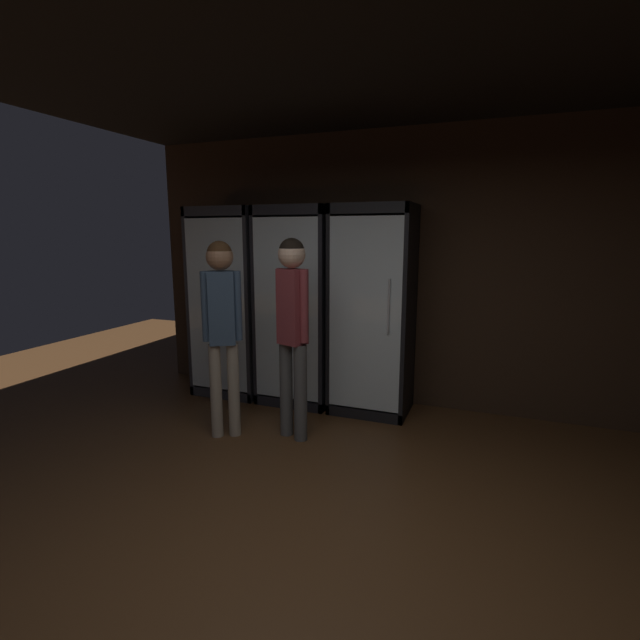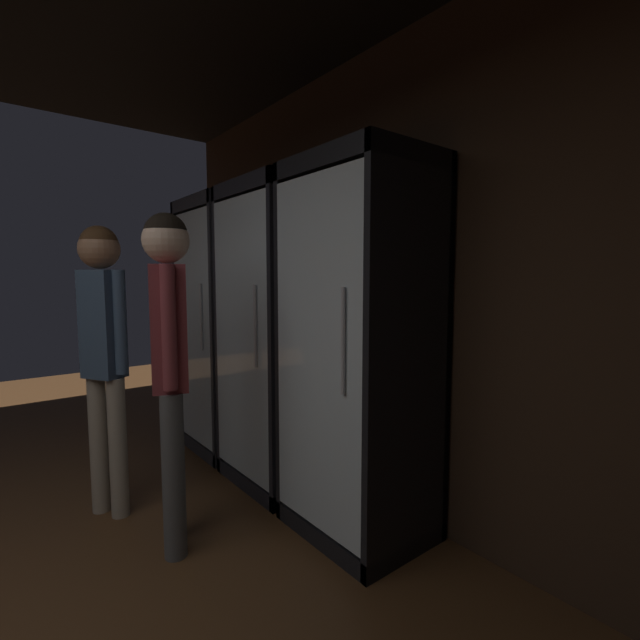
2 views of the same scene
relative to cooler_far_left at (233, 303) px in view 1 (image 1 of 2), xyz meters
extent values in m
plane|color=#51331C|center=(1.97, -2.72, -1.01)|extent=(12.00, 12.00, 0.00)
cube|color=#382619|center=(1.97, 0.31, 0.39)|extent=(6.00, 0.06, 2.80)
cube|color=black|center=(1.97, -1.72, 1.82)|extent=(6.00, 8.00, 0.06)
cube|color=#2B2B30|center=(0.00, 0.24, 0.02)|extent=(0.77, 0.04, 2.05)
cube|color=#2B2B30|center=(-0.36, -0.04, 0.02)|extent=(0.04, 0.60, 2.05)
cube|color=#2B2B30|center=(0.36, -0.04, 0.02)|extent=(0.04, 0.60, 2.05)
cube|color=#2B2B30|center=(0.00, -0.04, 1.00)|extent=(0.77, 0.60, 0.10)
cube|color=#2B2B30|center=(0.00, -0.04, -0.96)|extent=(0.77, 0.60, 0.10)
cube|color=white|center=(0.00, 0.21, 0.02)|extent=(0.69, 0.02, 1.81)
cube|color=silver|center=(0.00, -0.34, 0.02)|extent=(0.69, 0.02, 1.81)
cylinder|color=#B2B2B7|center=(0.23, -0.36, 0.12)|extent=(0.02, 0.02, 0.50)
cube|color=silver|center=(0.00, -0.04, -0.89)|extent=(0.67, 0.52, 0.02)
cylinder|color=#9EAD99|center=(-0.22, -0.09, -0.77)|extent=(0.08, 0.08, 0.23)
cylinder|color=#9EAD99|center=(-0.22, -0.09, -0.60)|extent=(0.03, 0.03, 0.10)
cylinder|color=white|center=(-0.22, -0.09, -0.76)|extent=(0.08, 0.08, 0.08)
cylinder|color=#9EAD99|center=(0.00, -0.05, -0.77)|extent=(0.07, 0.07, 0.22)
cylinder|color=#9EAD99|center=(0.00, -0.05, -0.61)|extent=(0.03, 0.03, 0.09)
cylinder|color=beige|center=(0.00, -0.05, -0.76)|extent=(0.07, 0.07, 0.08)
cylinder|color=#336B38|center=(0.23, -0.01, -0.79)|extent=(0.08, 0.08, 0.18)
cylinder|color=#336B38|center=(0.23, -0.01, -0.65)|extent=(0.03, 0.03, 0.09)
cylinder|color=#2D2D33|center=(0.23, -0.01, -0.81)|extent=(0.08, 0.08, 0.06)
cube|color=silver|center=(0.00, -0.04, -0.44)|extent=(0.67, 0.52, 0.02)
cylinder|color=black|center=(-0.25, -0.05, -0.31)|extent=(0.07, 0.07, 0.23)
cylinder|color=black|center=(-0.25, -0.05, -0.16)|extent=(0.03, 0.03, 0.09)
cylinder|color=tan|center=(-0.25, -0.05, -0.34)|extent=(0.07, 0.07, 0.06)
cylinder|color=brown|center=(-0.08, -0.05, -0.33)|extent=(0.06, 0.06, 0.19)
cylinder|color=brown|center=(-0.08, -0.05, -0.20)|extent=(0.02, 0.02, 0.08)
cylinder|color=white|center=(-0.08, -0.05, -0.35)|extent=(0.06, 0.06, 0.05)
cylinder|color=#336B38|center=(0.08, -0.07, -0.32)|extent=(0.06, 0.06, 0.22)
cylinder|color=#336B38|center=(0.08, -0.07, -0.17)|extent=(0.02, 0.02, 0.09)
cylinder|color=#B2332D|center=(0.08, -0.07, -0.34)|extent=(0.06, 0.06, 0.08)
cylinder|color=gray|center=(0.25, -0.02, -0.32)|extent=(0.08, 0.08, 0.21)
cylinder|color=gray|center=(0.25, -0.02, -0.18)|extent=(0.03, 0.03, 0.08)
cylinder|color=tan|center=(0.25, -0.02, -0.34)|extent=(0.08, 0.08, 0.07)
cube|color=silver|center=(0.00, -0.04, 0.01)|extent=(0.67, 0.52, 0.02)
cylinder|color=gray|center=(-0.17, -0.05, 0.14)|extent=(0.08, 0.08, 0.23)
cylinder|color=gray|center=(-0.17, -0.05, 0.29)|extent=(0.03, 0.03, 0.08)
cylinder|color=#2D2D33|center=(-0.17, -0.05, 0.12)|extent=(0.08, 0.08, 0.08)
cylinder|color=#9EAD99|center=(0.16, -0.01, 0.13)|extent=(0.06, 0.06, 0.21)
cylinder|color=#9EAD99|center=(0.16, -0.01, 0.27)|extent=(0.02, 0.02, 0.07)
cylinder|color=#2D2D33|center=(0.16, -0.01, 0.11)|extent=(0.06, 0.06, 0.06)
cube|color=silver|center=(0.00, -0.04, 0.47)|extent=(0.67, 0.52, 0.02)
cylinder|color=black|center=(-0.24, -0.06, 0.58)|extent=(0.08, 0.08, 0.21)
cylinder|color=black|center=(-0.24, -0.06, 0.73)|extent=(0.03, 0.03, 0.10)
cylinder|color=tan|center=(-0.24, -0.06, 0.57)|extent=(0.08, 0.08, 0.08)
cylinder|color=brown|center=(-0.09, -0.01, 0.58)|extent=(0.08, 0.08, 0.22)
cylinder|color=brown|center=(-0.09, -0.01, 0.74)|extent=(0.03, 0.03, 0.09)
cylinder|color=beige|center=(-0.09, -0.01, 0.58)|extent=(0.08, 0.08, 0.08)
cylinder|color=#194723|center=(0.09, -0.05, 0.56)|extent=(0.07, 0.07, 0.18)
cylinder|color=#194723|center=(0.09, -0.05, 0.69)|extent=(0.02, 0.02, 0.08)
cylinder|color=tan|center=(0.09, -0.05, 0.56)|extent=(0.07, 0.07, 0.06)
cylinder|color=#336B38|center=(0.24, -0.09, 0.59)|extent=(0.07, 0.07, 0.23)
cylinder|color=#336B38|center=(0.24, -0.09, 0.73)|extent=(0.03, 0.03, 0.07)
cylinder|color=tan|center=(0.24, -0.09, 0.58)|extent=(0.08, 0.08, 0.09)
cube|color=black|center=(0.81, 0.24, 0.02)|extent=(0.77, 0.04, 2.05)
cube|color=black|center=(0.44, -0.04, 0.02)|extent=(0.04, 0.60, 2.05)
cube|color=black|center=(1.17, -0.04, 0.02)|extent=(0.04, 0.60, 2.05)
cube|color=black|center=(0.81, -0.04, 1.00)|extent=(0.77, 0.60, 0.10)
cube|color=black|center=(0.81, -0.04, -0.96)|extent=(0.77, 0.60, 0.10)
cube|color=white|center=(0.81, 0.21, 0.02)|extent=(0.69, 0.02, 1.81)
cube|color=silver|center=(0.81, -0.34, 0.02)|extent=(0.69, 0.02, 1.81)
cylinder|color=#B2B2B7|center=(1.04, -0.36, 0.12)|extent=(0.02, 0.02, 0.50)
cube|color=silver|center=(0.81, -0.04, -0.89)|extent=(0.67, 0.52, 0.02)
cylinder|color=#9EAD99|center=(0.55, -0.08, -0.76)|extent=(0.07, 0.07, 0.23)
cylinder|color=#9EAD99|center=(0.55, -0.08, -0.61)|extent=(0.02, 0.02, 0.07)
cylinder|color=beige|center=(0.55, -0.08, -0.80)|extent=(0.07, 0.07, 0.08)
cylinder|color=brown|center=(0.72, -0.04, -0.76)|extent=(0.07, 0.07, 0.24)
cylinder|color=brown|center=(0.72, -0.04, -0.61)|extent=(0.03, 0.03, 0.07)
cylinder|color=tan|center=(0.72, -0.04, -0.79)|extent=(0.08, 0.08, 0.07)
cylinder|color=#194723|center=(0.89, -0.01, -0.78)|extent=(0.06, 0.06, 0.20)
cylinder|color=#194723|center=(0.89, -0.01, -0.63)|extent=(0.02, 0.02, 0.09)
cylinder|color=#2D2D33|center=(0.89, -0.01, -0.78)|extent=(0.07, 0.07, 0.07)
cylinder|color=#9EAD99|center=(1.06, -0.07, -0.76)|extent=(0.08, 0.08, 0.23)
cylinder|color=#9EAD99|center=(1.06, -0.07, -0.61)|extent=(0.03, 0.03, 0.07)
cylinder|color=#B2332D|center=(1.06, -0.07, -0.77)|extent=(0.08, 0.08, 0.06)
cube|color=silver|center=(0.81, -0.04, -0.44)|extent=(0.67, 0.52, 0.02)
cylinder|color=#336B38|center=(0.64, -0.02, -0.33)|extent=(0.06, 0.06, 0.20)
cylinder|color=#336B38|center=(0.64, -0.02, -0.20)|extent=(0.02, 0.02, 0.06)
cylinder|color=tan|center=(0.64, -0.02, -0.32)|extent=(0.07, 0.07, 0.06)
cylinder|color=gray|center=(0.97, -0.04, -0.33)|extent=(0.07, 0.07, 0.20)
cylinder|color=gray|center=(0.97, -0.04, -0.18)|extent=(0.02, 0.02, 0.09)
cylinder|color=tan|center=(0.97, -0.04, -0.34)|extent=(0.07, 0.07, 0.07)
cube|color=silver|center=(0.81, -0.04, 0.01)|extent=(0.67, 0.52, 0.02)
cylinder|color=black|center=(0.58, 0.00, 0.13)|extent=(0.08, 0.08, 0.21)
cylinder|color=black|center=(0.58, 0.00, 0.28)|extent=(0.03, 0.03, 0.08)
cylinder|color=tan|center=(0.58, 0.00, 0.13)|extent=(0.08, 0.08, 0.06)
cylinder|color=#9EAD99|center=(0.81, -0.03, 0.14)|extent=(0.07, 0.07, 0.24)
cylinder|color=#9EAD99|center=(0.81, -0.03, 0.30)|extent=(0.03, 0.03, 0.09)
cylinder|color=#B2332D|center=(0.81, -0.03, 0.15)|extent=(0.08, 0.08, 0.08)
cylinder|color=#336B38|center=(1.04, -0.03, 0.12)|extent=(0.07, 0.07, 0.19)
cylinder|color=#336B38|center=(1.04, -0.03, 0.25)|extent=(0.03, 0.03, 0.09)
cylinder|color=beige|center=(1.04, -0.03, 0.11)|extent=(0.07, 0.07, 0.06)
cube|color=silver|center=(0.81, -0.04, 0.47)|extent=(0.67, 0.52, 0.02)
cylinder|color=brown|center=(0.58, -0.09, 0.57)|extent=(0.06, 0.06, 0.19)
cylinder|color=brown|center=(0.58, -0.09, 0.70)|extent=(0.02, 0.02, 0.08)
cylinder|color=beige|center=(0.58, -0.09, 0.58)|extent=(0.06, 0.06, 0.05)
cylinder|color=brown|center=(0.81, -0.09, 0.57)|extent=(0.08, 0.08, 0.19)
cylinder|color=brown|center=(0.81, -0.09, 0.70)|extent=(0.03, 0.03, 0.06)
cylinder|color=#2D2D33|center=(0.81, -0.09, 0.54)|extent=(0.08, 0.08, 0.07)
cylinder|color=gray|center=(1.03, -0.07, 0.58)|extent=(0.07, 0.07, 0.21)
cylinder|color=gray|center=(1.03, -0.07, 0.73)|extent=(0.03, 0.03, 0.10)
cylinder|color=#2D2D33|center=(1.03, -0.07, 0.57)|extent=(0.07, 0.07, 0.06)
cube|color=black|center=(1.61, 0.24, 0.02)|extent=(0.77, 0.04, 2.05)
cube|color=black|center=(1.25, -0.04, 0.02)|extent=(0.04, 0.60, 2.05)
cube|color=black|center=(1.98, -0.04, 0.02)|extent=(0.04, 0.60, 2.05)
cube|color=black|center=(1.61, -0.04, 1.00)|extent=(0.77, 0.60, 0.10)
cube|color=black|center=(1.61, -0.04, -0.96)|extent=(0.77, 0.60, 0.10)
cube|color=white|center=(1.61, 0.21, 0.02)|extent=(0.69, 0.02, 1.81)
cube|color=silver|center=(1.61, -0.34, 0.02)|extent=(0.69, 0.02, 1.81)
cylinder|color=#B2B2B7|center=(1.84, -0.36, 0.12)|extent=(0.02, 0.02, 0.50)
cube|color=silver|center=(1.61, -0.04, -0.89)|extent=(0.67, 0.52, 0.02)
cylinder|color=brown|center=(1.36, -0.09, -0.78)|extent=(0.07, 0.07, 0.21)
cylinder|color=brown|center=(1.36, -0.09, -0.62)|extent=(0.03, 0.03, 0.10)
cylinder|color=#B2332D|center=(1.36, -0.09, -0.77)|extent=(0.08, 0.08, 0.07)
cylinder|color=#336B38|center=(1.53, -0.03, -0.76)|extent=(0.08, 0.08, 0.23)
cylinder|color=#336B38|center=(1.53, -0.03, -0.61)|extent=(0.03, 0.03, 0.09)
cylinder|color=tan|center=(1.53, -0.03, -0.80)|extent=(0.08, 0.08, 0.07)
cylinder|color=#194723|center=(1.70, -0.09, -0.76)|extent=(0.07, 0.07, 0.23)
cylinder|color=#194723|center=(1.70, -0.09, -0.61)|extent=(0.03, 0.03, 0.07)
cylinder|color=#2D2D33|center=(1.70, -0.09, -0.79)|extent=(0.08, 0.08, 0.06)
cylinder|color=brown|center=(1.86, -0.04, -0.77)|extent=(0.06, 0.06, 0.21)
cylinder|color=brown|center=(1.86, -0.04, -0.63)|extent=(0.02, 0.02, 0.07)
cylinder|color=beige|center=(1.86, -0.04, -0.77)|extent=(0.07, 0.07, 0.06)
cube|color=silver|center=(1.61, -0.04, -0.44)|extent=(0.67, 0.52, 0.02)
cylinder|color=#194723|center=(1.35, -0.02, -0.34)|extent=(0.08, 0.08, 0.18)
cylinder|color=#194723|center=(1.35, -0.02, -0.20)|extent=(0.03, 0.03, 0.09)
cylinder|color=beige|center=(1.35, -0.02, -0.36)|extent=(0.08, 0.08, 0.05)
cylinder|color=#194723|center=(1.53, -0.06, -0.34)|extent=(0.07, 0.07, 0.19)
cylinder|color=#194723|center=(1.53, -0.06, -0.20)|extent=(0.02, 0.02, 0.09)
cylinder|color=#B2332D|center=(1.53, -0.06, -0.34)|extent=(0.08, 0.08, 0.07)
cylinder|color=brown|center=(1.71, -0.03, -0.33)|extent=(0.06, 0.06, 0.19)
cylinder|color=brown|center=(1.71, -0.03, -0.20)|extent=(0.02, 0.02, 0.08)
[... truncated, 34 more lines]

